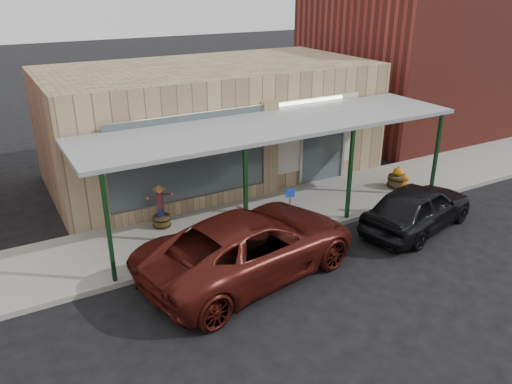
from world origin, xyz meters
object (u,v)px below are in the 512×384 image
barrel_scarecrow (161,213)px  car_maroon (251,245)px  parked_sedan (418,207)px  handicap_sign (290,203)px  barrel_pumpkin (397,180)px

barrel_scarecrow → car_maroon: size_ratio=0.23×
barrel_scarecrow → parked_sedan: barrel_scarecrow is taller
barrel_scarecrow → car_maroon: 3.61m
handicap_sign → parked_sedan: parked_sedan is taller
parked_sedan → barrel_pumpkin: bearing=-47.0°
barrel_pumpkin → barrel_scarecrow: bearing=172.1°
barrel_pumpkin → car_maroon: (-7.24, -2.23, 0.39)m
barrel_scarecrow → parked_sedan: size_ratio=0.30×
handicap_sign → car_maroon: size_ratio=0.22×
barrel_scarecrow → barrel_pumpkin: 8.52m
handicap_sign → parked_sedan: (3.52, -1.66, -0.26)m
barrel_scarecrow → barrel_pumpkin: (8.44, -1.17, -0.18)m
barrel_pumpkin → parked_sedan: parked_sedan is taller
barrel_scarecrow → handicap_sign: bearing=-43.8°
parked_sedan → car_maroon: size_ratio=0.76×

